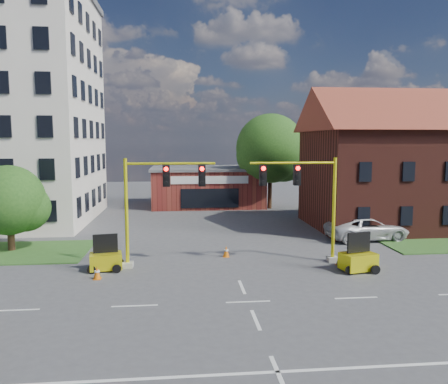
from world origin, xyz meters
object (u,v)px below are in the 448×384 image
at_px(trailer_west, 106,259).
at_px(signal_mast_west, 156,199).
at_px(signal_mast_east, 307,197).
at_px(pickup_white, 367,228).
at_px(trailer_east, 358,260).

bearing_deg(trailer_west, signal_mast_west, -0.88).
relative_size(signal_mast_east, pickup_white, 1.03).
height_order(signal_mast_west, trailer_east, signal_mast_west).
xyz_separation_m(signal_mast_east, pickup_white, (6.19, 5.52, -3.09)).
xyz_separation_m(trailer_east, pickup_white, (3.79, 7.50, 0.18)).
height_order(signal_mast_east, pickup_white, signal_mast_east).
bearing_deg(signal_mast_west, pickup_white, 20.34).
bearing_deg(signal_mast_west, trailer_east, -10.08).
bearing_deg(signal_mast_east, signal_mast_west, 180.00).
distance_m(signal_mast_west, trailer_east, 11.75).
bearing_deg(trailer_east, trailer_west, 159.82).
bearing_deg(trailer_west, trailer_east, -16.22).
height_order(signal_mast_west, signal_mast_east, same).
distance_m(signal_mast_west, trailer_west, 4.34).
bearing_deg(pickup_white, trailer_east, 147.34).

